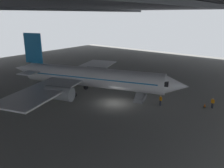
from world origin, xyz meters
TOP-DOWN VIEW (x-y plane):
  - ground_plane at (0.00, 0.00)m, footprint 110.00×110.00m
  - hangar_structure at (-0.09, 13.76)m, footprint 121.00×99.00m
  - airplane_main at (0.70, 6.22)m, footprint 32.38×32.73m
  - boarding_stairs at (3.98, -2.51)m, footprint 4.26×2.54m
  - crew_worker_near_nose at (7.59, -13.15)m, footprint 0.29×0.54m
  - crew_worker_by_stairs at (3.69, -6.34)m, footprint 0.35×0.50m
  - traffic_cone_orange at (7.40, -12.12)m, footprint 0.36×0.36m
  - baggage_tug at (1.78, 14.93)m, footprint 1.53×2.34m

SIDE VIEW (x-z plane):
  - ground_plane at x=0.00m, z-range 0.00..0.00m
  - traffic_cone_orange at x=7.40m, z-range -0.01..0.59m
  - baggage_tug at x=1.78m, z-range 0.08..0.98m
  - boarding_stairs at x=3.98m, z-range -1.52..2.96m
  - crew_worker_near_nose at x=7.59m, z-range 0.12..1.83m
  - crew_worker_by_stairs at x=3.69m, z-range 0.13..1.84m
  - airplane_main at x=0.70m, z-range -2.01..8.60m
  - hangar_structure at x=-0.09m, z-range 7.73..24.46m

